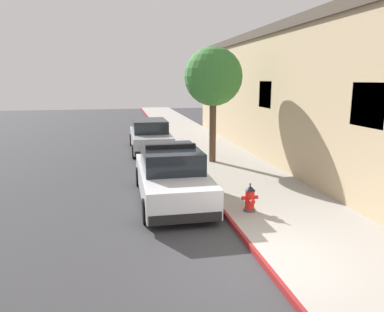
{
  "coord_description": "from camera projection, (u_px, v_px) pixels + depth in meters",
  "views": [
    {
      "loc": [
        -2.66,
        -6.15,
        3.54
      ],
      "look_at": [
        -0.3,
        5.84,
        1.0
      ],
      "focal_mm": 34.49,
      "sensor_mm": 36.0,
      "label": 1
    }
  ],
  "objects": [
    {
      "name": "fire_hydrant",
      "position": [
        250.0,
        198.0,
        9.67
      ],
      "size": [
        0.44,
        0.4,
        0.76
      ],
      "color": "#4C4C51",
      "rests_on": "sidewalk_pavement"
    },
    {
      "name": "sidewalk_pavement",
      "position": [
        217.0,
        156.0,
        17.04
      ],
      "size": [
        3.37,
        60.0,
        0.13
      ],
      "primitive_type": "cube",
      "color": "#9E9991",
      "rests_on": "ground"
    },
    {
      "name": "street_tree",
      "position": [
        213.0,
        77.0,
        14.96
      ],
      "size": [
        2.38,
        2.38,
        4.71
      ],
      "color": "brown",
      "rests_on": "sidewalk_pavement"
    },
    {
      "name": "police_cruiser",
      "position": [
        171.0,
        175.0,
        10.95
      ],
      "size": [
        1.94,
        4.84,
        1.68
      ],
      "color": "white",
      "rests_on": "ground"
    },
    {
      "name": "ground_plane",
      "position": [
        83.0,
        165.0,
        15.94
      ],
      "size": [
        32.65,
        60.0,
        0.2
      ],
      "primitive_type": "cube",
      "color": "#353538"
    },
    {
      "name": "parked_car_silver_ahead",
      "position": [
        150.0,
        136.0,
        18.57
      ],
      "size": [
        1.94,
        4.84,
        1.56
      ],
      "color": "#B2B5BA",
      "rests_on": "ground"
    },
    {
      "name": "storefront_building",
      "position": [
        340.0,
        96.0,
        16.12
      ],
      "size": [
        7.2,
        23.84,
        5.68
      ],
      "color": "tan",
      "rests_on": "ground"
    },
    {
      "name": "curb_painted_edge",
      "position": [
        180.0,
        158.0,
        16.71
      ],
      "size": [
        0.08,
        60.0,
        0.13
      ],
      "primitive_type": "cube",
      "color": "maroon",
      "rests_on": "ground"
    }
  ]
}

